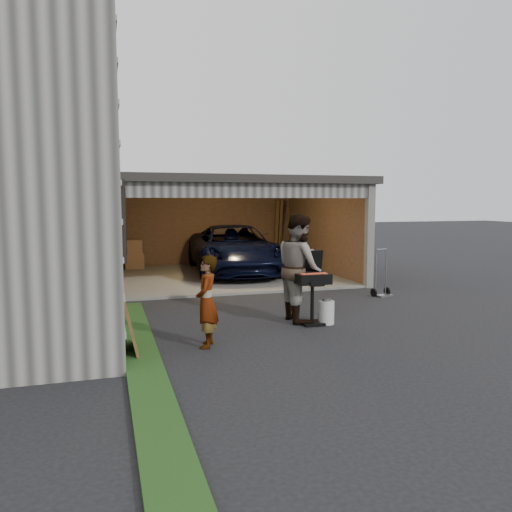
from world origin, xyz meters
The scene contains 10 objects.
ground centered at (0.00, 0.00, 0.00)m, with size 80.00×80.00×0.00m, color black.
groundcover_strip centered at (-2.25, -1.00, 0.03)m, with size 0.50×8.00×0.06m, color #193814.
garage centered at (0.76, 6.79, 1.87)m, with size 6.80×6.30×2.90m.
minivan centered at (1.11, 6.90, 0.73)m, with size 2.42×5.25×1.46m, color black.
woman centered at (-1.23, -0.50, 0.72)m, with size 0.52×0.34×1.44m, color silver.
man centered at (0.80, 0.73, 1.02)m, with size 0.99×0.77×2.03m, color #48261C.
bbq_grill centered at (0.90, 0.35, 0.80)m, with size 0.61×0.53×1.36m.
propane_tank centered at (1.18, 0.29, 0.21)m, with size 0.29×0.29×0.43m, color silver.
plywood_panel centered at (-2.40, -0.54, 0.47)m, with size 0.04×0.86×0.96m, color #4E3C1B.
hand_truck centered at (3.61, 2.39, 0.22)m, with size 0.50×0.42×1.15m.
Camera 1 is at (-2.71, -7.99, 2.27)m, focal length 35.00 mm.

